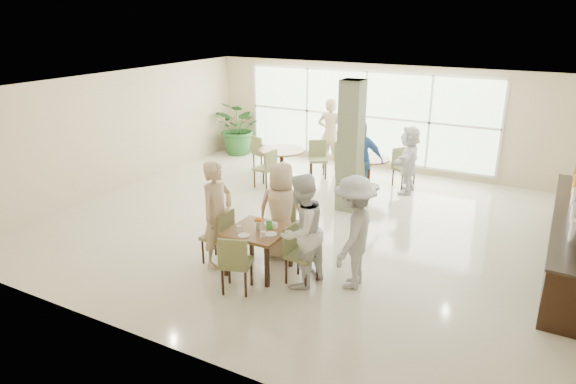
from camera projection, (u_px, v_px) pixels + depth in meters
The scene contains 20 objects.
ground at pixel (307, 224), 10.47m from camera, with size 10.00×10.00×0.00m, color beige.
room_shell at pixel (309, 143), 9.90m from camera, with size 10.00×10.00×10.00m.
window_bank at pixel (365, 116), 13.92m from camera, with size 7.00×0.04×7.00m.
column at pixel (351, 147), 10.82m from camera, with size 0.45×0.45×2.80m, color #616D4C.
main_table at pixel (258, 235), 8.38m from camera, with size 0.93×0.93×0.75m.
round_table_left at pixel (282, 155), 13.20m from camera, with size 1.19×1.19×0.75m.
round_table_right at pixel (369, 165), 12.47m from camera, with size 1.02×1.02×0.75m.
chairs_main_table at pixel (259, 245), 8.43m from camera, with size 2.07×1.96×0.95m.
chairs_table_left at pixel (282, 160), 13.21m from camera, with size 2.22×1.89×0.95m.
chairs_table_right at pixel (368, 169), 12.51m from camera, with size 2.14×1.96×0.95m.
tabletop_clutter at pixel (260, 228), 8.27m from camera, with size 0.65×0.81×0.21m.
buffet_counter at pixel (572, 236), 8.59m from camera, with size 0.64×4.70×1.95m.
potted_plant at pixel (240, 128), 15.32m from camera, with size 1.44×1.44×1.60m, color #255A24.
teen_left at pixel (217, 214), 8.52m from camera, with size 0.67×0.44×1.83m, color tan.
teen_far at pixel (281, 211), 8.84m from camera, with size 0.84×0.46×1.72m, color tan.
teen_right at pixel (301, 231), 7.88m from camera, with size 0.89×0.69×1.83m, color white.
teen_standing at pixel (353, 233), 7.86m from camera, with size 1.17×0.67×1.81m, color #A8A8AB.
adult_a at pixel (359, 161), 11.55m from camera, with size 1.08×0.61×1.84m, color #3D72B7.
adult_b at pixel (409, 159), 12.05m from camera, with size 1.50×0.65×1.62m, color white.
adult_standing at pixel (330, 134), 13.85m from camera, with size 0.71×0.46×1.94m, color tan.
Camera 1 is at (4.26, -8.67, 4.12)m, focal length 32.00 mm.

